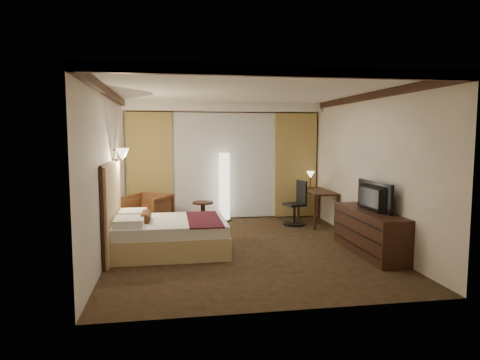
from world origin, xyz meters
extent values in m
cube|color=black|center=(0.00, 0.00, 0.00)|extent=(4.50, 5.50, 0.01)
cube|color=white|center=(0.00, 0.00, 2.70)|extent=(4.50, 5.50, 0.01)
cube|color=beige|center=(0.00, 2.75, 1.35)|extent=(4.50, 0.02, 2.70)
cube|color=beige|center=(-2.25, 0.00, 1.35)|extent=(0.02, 5.50, 2.70)
cube|color=beige|center=(2.25, 0.00, 1.35)|extent=(0.02, 5.50, 2.70)
cube|color=white|center=(0.00, 2.50, 2.60)|extent=(4.50, 0.50, 0.20)
cube|color=silver|center=(0.00, 2.67, 1.25)|extent=(2.48, 0.04, 2.45)
cube|color=#AB8F4E|center=(-1.70, 2.61, 1.25)|extent=(1.00, 0.14, 2.45)
cube|color=#AB8F4E|center=(1.70, 2.61, 1.25)|extent=(1.00, 0.14, 2.45)
imported|color=#512A18|center=(-1.72, 1.74, 0.41)|extent=(1.07, 1.05, 0.82)
imported|color=black|center=(1.97, -0.69, 1.02)|extent=(0.65, 1.07, 0.14)
camera|label=1|loc=(-1.26, -7.22, 1.96)|focal=32.00mm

